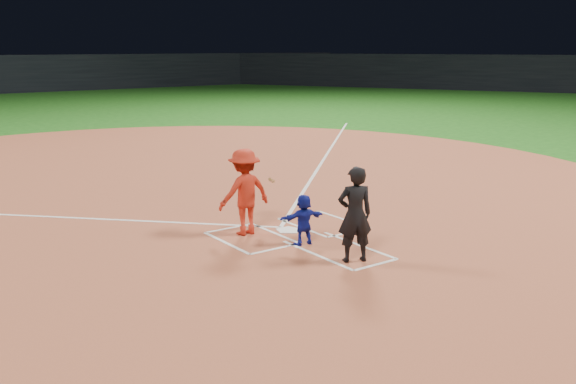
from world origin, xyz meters
TOP-DOWN VIEW (x-y plane):
  - ground at (0.00, 0.00)m, footprint 120.00×120.00m
  - home_plate_dirt at (0.00, 6.00)m, footprint 28.00×28.00m
  - stadium_wall_right at (42.00, 24.00)m, footprint 31.04×52.56m
  - home_plate at (0.00, 0.00)m, footprint 0.60×0.60m
  - catcher at (-0.33, -0.99)m, footprint 1.01×0.44m
  - umpire at (-0.19, -2.39)m, footprint 0.79×0.66m
  - chalk_markings at (0.00, 5.29)m, footprint 28.35×17.32m
  - batter_at_plate at (-0.91, 0.35)m, footprint 1.50×0.84m

SIDE VIEW (x-z plane):
  - ground at x=0.00m, z-range 0.00..0.00m
  - home_plate_dirt at x=0.00m, z-range 0.00..0.01m
  - chalk_markings at x=0.00m, z-range 0.01..0.02m
  - home_plate at x=0.00m, z-range 0.01..0.03m
  - catcher at x=-0.33m, z-range 0.01..1.07m
  - umpire at x=-0.19m, z-range 0.01..1.84m
  - batter_at_plate at x=-0.91m, z-range 0.01..1.87m
  - stadium_wall_right at x=42.00m, z-range 0.00..3.20m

